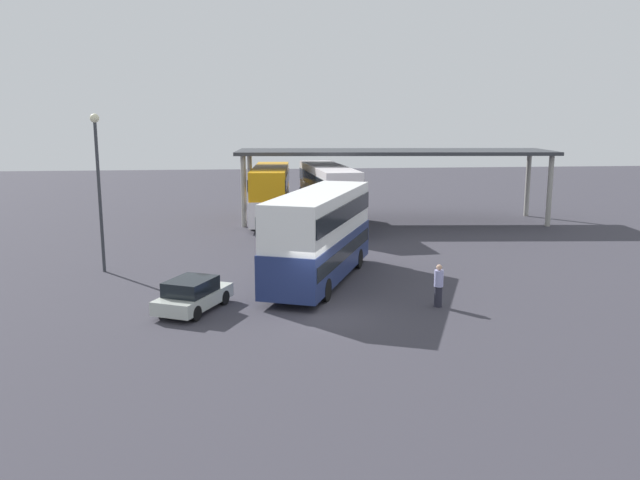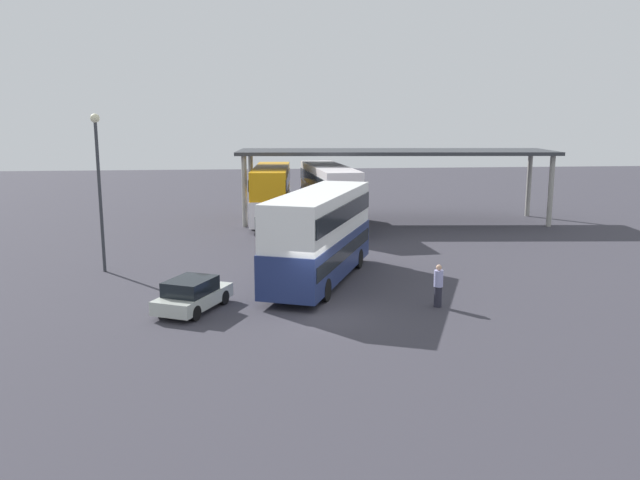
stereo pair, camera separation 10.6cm
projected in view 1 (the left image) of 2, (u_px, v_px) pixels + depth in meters
name	position (u px, v px, depth m)	size (l,w,h in m)	color
ground_plane	(321.00, 312.00, 25.76)	(140.00, 140.00, 0.00)	#38363F
double_decker_main	(320.00, 233.00, 30.14)	(6.16, 10.40, 4.28)	navy
parked_hatchback	(193.00, 295.00, 25.84)	(3.11, 4.06, 1.35)	#B6BDB3
double_decker_near_canopy	(271.00, 192.00, 47.09)	(3.29, 10.46, 4.06)	white
double_decker_mid_row	(328.00, 194.00, 45.16)	(3.27, 11.47, 4.28)	navy
depot_canopy	(394.00, 154.00, 46.95)	(23.16, 7.87, 5.25)	#33353A
lamppost_tall	(98.00, 174.00, 31.54)	(0.44, 0.44, 7.84)	#33353A
pedestrian_waiting	(439.00, 286.00, 26.37)	(0.38, 0.38, 1.78)	#262633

